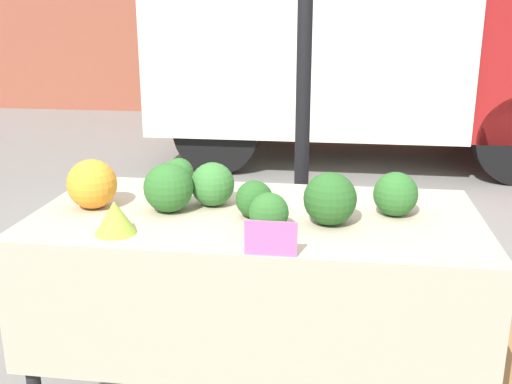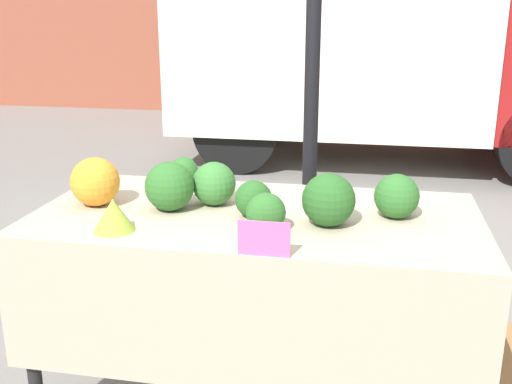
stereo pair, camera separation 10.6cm
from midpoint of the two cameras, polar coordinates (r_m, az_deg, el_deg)
name	(u,v)px [view 2 (the right image)]	position (r m, az deg, el deg)	size (l,w,h in m)	color
tent_pole	(312,84)	(2.85, 6.43, 10.15)	(0.07, 0.07, 2.43)	black
parked_truck	(375,24)	(6.54, 11.75, 15.41)	(4.26, 2.10, 2.67)	silver
market_table	(253,248)	(2.18, 1.09, -5.36)	(1.62, 0.81, 0.83)	tan
orange_cauliflower	(95,182)	(2.32, -13.81, 0.94)	(0.19, 0.19, 0.19)	orange
romanesco_head	(114,215)	(2.04, -11.96, -2.16)	(0.14, 0.14, 0.11)	#93B238
broccoli_head_0	(184,171)	(2.54, -5.71, 1.95)	(0.12, 0.12, 0.12)	#2D6628
broccoli_head_1	(214,184)	(2.27, -2.68, 0.79)	(0.17, 0.17, 0.17)	#387533
broccoli_head_2	(169,186)	(2.22, -6.89, 0.52)	(0.18, 0.18, 0.18)	#2D6628
broccoli_head_3	(266,213)	(1.99, 2.48, -1.99)	(0.13, 0.13, 0.13)	#2D6628
broccoli_head_4	(329,200)	(2.06, 8.40, -0.76)	(0.18, 0.18, 0.18)	#285B23
broccoli_head_5	(254,199)	(2.13, 1.28, -0.70)	(0.13, 0.13, 0.13)	#285B23
broccoli_head_6	(397,196)	(2.19, 14.61, -0.40)	(0.16, 0.16, 0.16)	#2D6628
price_sign	(264,239)	(1.80, 2.45, -4.49)	(0.16, 0.01, 0.11)	#F45B9E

